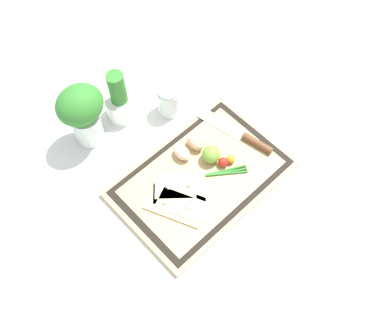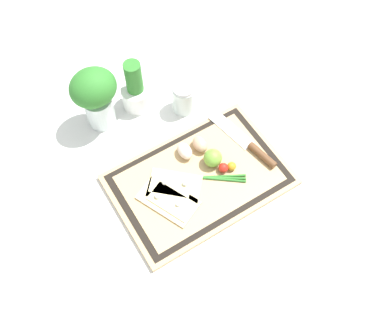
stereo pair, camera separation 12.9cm
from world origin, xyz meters
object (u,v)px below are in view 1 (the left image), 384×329
at_px(knife, 246,138).
at_px(cherry_tomato_yellow, 231,159).
at_px(herb_glass, 82,112).
at_px(pizza_slice_near, 177,204).
at_px(egg_pink, 182,153).
at_px(sauce_jar, 169,101).
at_px(pizza_slice_far, 179,189).
at_px(herb_pot, 120,102).
at_px(egg_brown, 195,143).
at_px(lime, 211,154).
at_px(cherry_tomato_red, 223,162).

xyz_separation_m(knife, cherry_tomato_yellow, (-0.09, -0.02, 0.00)).
bearing_deg(herb_glass, pizza_slice_near, -84.85).
height_order(egg_pink, sauce_jar, sauce_jar).
distance_m(pizza_slice_far, herb_pot, 0.33).
xyz_separation_m(egg_brown, cherry_tomato_yellow, (0.04, -0.11, -0.01)).
height_order(pizza_slice_near, egg_brown, egg_brown).
xyz_separation_m(egg_brown, lime, (0.00, -0.06, 0.01)).
bearing_deg(herb_glass, cherry_tomato_red, -58.76).
bearing_deg(pizza_slice_far, knife, -3.40).
bearing_deg(pizza_slice_near, cherry_tomato_yellow, -1.53).
bearing_deg(cherry_tomato_red, pizza_slice_near, -179.26).
distance_m(pizza_slice_far, cherry_tomato_red, 0.15).
distance_m(cherry_tomato_yellow, herb_pot, 0.38).
xyz_separation_m(pizza_slice_far, egg_pink, (0.08, 0.07, 0.01)).
relative_size(egg_brown, cherry_tomato_red, 1.96).
relative_size(pizza_slice_near, herb_pot, 1.01).
bearing_deg(sauce_jar, herb_pot, 143.27).
bearing_deg(knife, pizza_slice_far, 176.60).
relative_size(cherry_tomato_red, sauce_jar, 0.28).
relative_size(pizza_slice_near, egg_pink, 3.31).
height_order(pizza_slice_far, cherry_tomato_red, cherry_tomato_red).
bearing_deg(pizza_slice_near, herb_pot, 75.39).
bearing_deg(cherry_tomato_yellow, pizza_slice_near, 178.47).
height_order(egg_brown, cherry_tomato_yellow, egg_brown).
distance_m(egg_pink, cherry_tomato_red, 0.12).
xyz_separation_m(pizza_slice_far, herb_pot, (0.06, 0.33, 0.04)).
height_order(knife, egg_brown, egg_brown).
relative_size(egg_brown, herb_pot, 0.31).
height_order(egg_brown, egg_pink, same).
relative_size(pizza_slice_far, lime, 3.18).
relative_size(pizza_slice_near, cherry_tomato_yellow, 7.21).
height_order(pizza_slice_far, cherry_tomato_yellow, cherry_tomato_yellow).
bearing_deg(egg_pink, cherry_tomato_yellow, -51.18).
relative_size(egg_pink, cherry_tomato_yellow, 2.18).
height_order(herb_pot, herb_glass, herb_glass).
xyz_separation_m(egg_brown, cherry_tomato_red, (0.02, -0.10, -0.00)).
bearing_deg(lime, knife, -10.61).
bearing_deg(cherry_tomato_yellow, herb_pot, 107.48).
bearing_deg(lime, egg_pink, 129.33).
relative_size(pizza_slice_near, knife, 0.71).
relative_size(pizza_slice_far, knife, 0.65).
xyz_separation_m(lime, cherry_tomato_yellow, (0.04, -0.05, -0.01)).
bearing_deg(lime, pizza_slice_far, -176.60).
relative_size(cherry_tomato_yellow, herb_glass, 0.12).
relative_size(egg_brown, egg_pink, 1.00).
height_order(pizza_slice_near, cherry_tomato_yellow, cherry_tomato_yellow).
xyz_separation_m(knife, egg_pink, (-0.18, 0.09, 0.01)).
relative_size(egg_pink, sauce_jar, 0.55).
bearing_deg(egg_pink, cherry_tomato_red, -57.36).
xyz_separation_m(pizza_slice_near, herb_pot, (0.09, 0.36, 0.04)).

